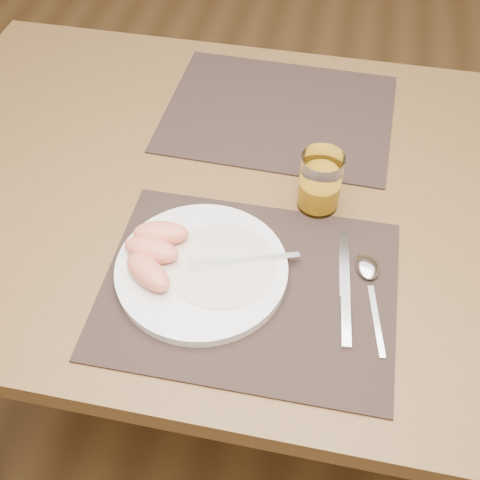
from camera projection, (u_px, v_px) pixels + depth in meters
name	position (u px, v px, depth m)	size (l,w,h in m)	color
ground	(257.00, 385.00, 1.64)	(5.00, 5.00, 0.00)	brown
table	(264.00, 221.00, 1.14)	(1.40, 0.90, 0.75)	brown
placemat_near	(249.00, 288.00, 0.93)	(0.45, 0.35, 0.00)	#2E211C
placemat_far	(279.00, 113.00, 1.21)	(0.45, 0.35, 0.00)	#2E211C
plate	(202.00, 270.00, 0.94)	(0.27, 0.27, 0.02)	white
plate_dressing	(222.00, 264.00, 0.94)	(0.17, 0.17, 0.00)	white
fork	(234.00, 261.00, 0.94)	(0.17, 0.07, 0.00)	silver
knife	(345.00, 296.00, 0.91)	(0.04, 0.22, 0.01)	silver
spoon	(369.00, 273.00, 0.94)	(0.06, 0.19, 0.01)	silver
juice_glass	(320.00, 184.00, 1.01)	(0.07, 0.07, 0.11)	white
grapefruit_wedges	(154.00, 251.00, 0.93)	(0.10, 0.15, 0.04)	#ED8460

